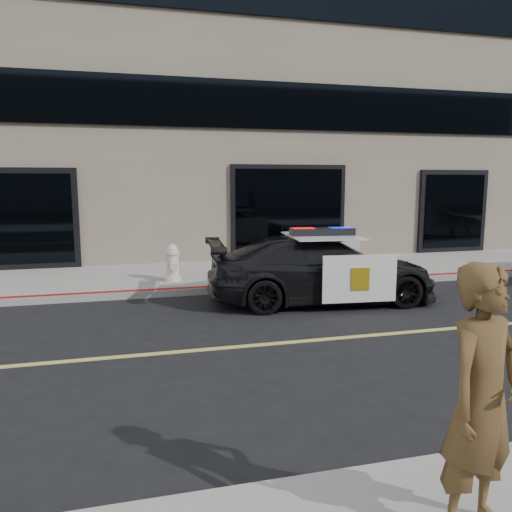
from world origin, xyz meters
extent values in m
plane|color=black|center=(0.00, 0.00, 0.00)|extent=(120.00, 120.00, 0.00)
cube|color=gray|center=(0.00, 5.25, 0.07)|extent=(60.00, 3.50, 0.15)
cube|color=#756856|center=(0.00, 10.50, 6.00)|extent=(60.00, 7.00, 12.00)
imported|color=black|center=(-1.84, 2.30, 0.66)|extent=(2.71, 4.92, 1.33)
cube|color=white|center=(-1.49, 1.31, 0.64)|extent=(1.41, 0.16, 0.89)
cube|color=white|center=(-1.32, 3.20, 0.64)|extent=(1.41, 0.16, 0.89)
cube|color=white|center=(-1.84, 2.30, 1.34)|extent=(1.47, 1.71, 0.02)
cube|color=gold|center=(-1.50, 1.28, 0.64)|extent=(0.35, 0.04, 0.42)
cube|color=black|center=(-1.84, 2.30, 1.42)|extent=(1.30, 0.45, 0.15)
cube|color=red|center=(-2.23, 2.33, 1.43)|extent=(0.47, 0.33, 0.14)
cube|color=#0C19CC|center=(-1.46, 2.26, 1.43)|extent=(0.47, 0.33, 0.14)
cylinder|color=silver|center=(-4.61, 4.45, 0.19)|extent=(0.39, 0.39, 0.09)
cylinder|color=silver|center=(-4.61, 4.45, 0.50)|extent=(0.28, 0.28, 0.54)
cylinder|color=silver|center=(-4.61, 4.45, 0.79)|extent=(0.33, 0.33, 0.06)
sphere|color=silver|center=(-4.61, 4.45, 0.86)|extent=(0.25, 0.25, 0.25)
cylinder|color=silver|center=(-4.61, 4.45, 0.97)|extent=(0.08, 0.08, 0.08)
cylinder|color=silver|center=(-4.61, 4.63, 0.58)|extent=(0.14, 0.13, 0.14)
cylinder|color=silver|center=(-4.61, 4.27, 0.58)|extent=(0.14, 0.13, 0.14)
cylinder|color=silver|center=(-4.61, 4.23, 0.50)|extent=(0.18, 0.15, 0.18)
imported|color=brown|center=(-3.45, -4.36, 1.04)|extent=(0.90, 0.81, 1.78)
camera|label=1|loc=(-5.60, -6.90, 2.44)|focal=35.00mm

